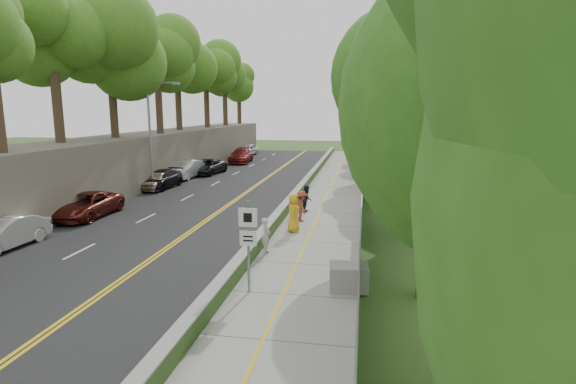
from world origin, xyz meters
name	(u,v)px	position (x,y,z in m)	size (l,w,h in m)	color
ground	(243,262)	(0.00, 0.00, 0.00)	(140.00, 140.00, 0.00)	#33511E
road	(226,191)	(-5.40, 15.00, 0.02)	(11.20, 66.00, 0.04)	black
sidewalk	(332,194)	(2.55, 15.00, 0.03)	(4.20, 66.00, 0.05)	gray
jersey_barrier	(301,189)	(0.25, 15.00, 0.30)	(0.42, 66.00, 0.60)	#73CF36
rock_embankment	(123,162)	(-13.50, 15.00, 2.00)	(5.00, 66.00, 4.00)	#595147
chainlink_fence	(362,182)	(4.65, 15.00, 1.00)	(0.04, 66.00, 2.00)	slate
trees_embankment	(122,47)	(-13.00, 15.00, 10.50)	(6.40, 66.00, 13.00)	#497F22
trees_fenceside	(401,94)	(7.00, 15.00, 7.00)	(7.00, 66.00, 14.00)	#3D7D24
streetlight	(153,129)	(-10.46, 14.00, 4.64)	(2.52, 0.22, 8.00)	gray
signpost	(248,236)	(1.05, -3.02, 1.96)	(0.62, 0.09, 3.10)	gray
construction_barrel	(359,172)	(4.30, 23.94, 0.48)	(0.52, 0.52, 0.85)	#EF2C03
concrete_block	(349,277)	(4.30, -2.23, 0.48)	(1.28, 0.96, 0.85)	gray
car_1	(3,234)	(-10.60, -0.25, 0.73)	(1.46, 4.18, 1.38)	silver
car_2	(86,205)	(-10.60, 5.68, 0.73)	(2.28, 4.95, 1.38)	#5E1D17
car_3	(161,179)	(-10.60, 15.16, 0.73)	(1.94, 4.78, 1.39)	black
car_4	(158,180)	(-10.60, 14.71, 0.74)	(1.64, 4.08, 1.39)	tan
car_5	(186,169)	(-10.60, 20.24, 0.82)	(1.65, 4.73, 1.56)	silver
car_6	(207,167)	(-9.69, 23.12, 0.72)	(2.27, 4.92, 1.37)	black
car_7	(241,156)	(-9.00, 32.33, 0.83)	(2.20, 5.41, 1.57)	maroon
car_8	(247,150)	(-10.32, 40.20, 0.82)	(1.84, 4.57, 1.56)	silver
painter_0	(294,213)	(1.35, 4.61, 1.01)	(0.94, 0.61, 1.92)	yellow
painter_1	(266,236)	(0.75, 1.00, 0.82)	(0.56, 0.37, 1.55)	beige
painter_2	(307,199)	(1.45, 9.10, 0.83)	(0.76, 0.59, 1.56)	black
painter_3	(301,206)	(1.45, 6.74, 0.88)	(1.07, 0.62, 1.66)	brown
person_far	(357,170)	(4.13, 22.59, 0.82)	(0.91, 0.38, 1.55)	black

